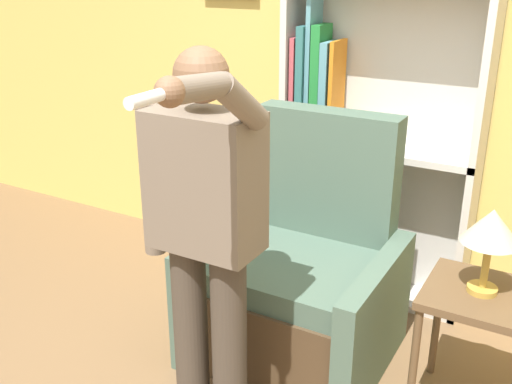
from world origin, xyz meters
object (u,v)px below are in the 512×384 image
side_table (478,313)px  bookcase (354,154)px  table_lamp (491,230)px  person_standing (204,228)px  armchair (301,282)px

side_table → bookcase: bearing=137.4°
table_lamp → person_standing: bearing=-147.2°
armchair → bookcase: bearing=92.5°
bookcase → side_table: size_ratio=2.94×
armchair → table_lamp: 1.04m
armchair → table_lamp: bearing=-5.3°
bookcase → side_table: bearing=-42.6°
table_lamp → armchair: bearing=174.7°
person_standing → side_table: (0.99, 0.64, -0.44)m
person_standing → armchair: bearing=82.0°
person_standing → side_table: 1.25m
armchair → side_table: armchair is taller
side_table → armchair: bearing=174.7°
bookcase → side_table: 1.30m
armchair → person_standing: size_ratio=0.74×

